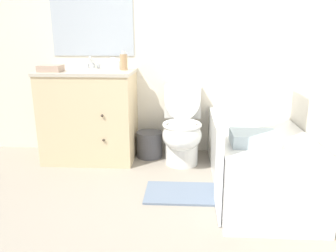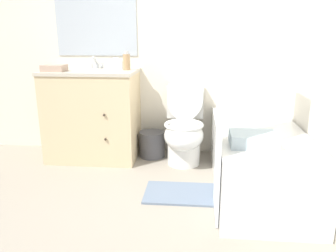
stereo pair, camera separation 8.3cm
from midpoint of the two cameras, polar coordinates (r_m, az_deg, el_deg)
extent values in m
plane|color=gray|center=(2.07, -5.11, -20.01)|extent=(14.00, 14.00, 0.00)
cube|color=silver|center=(3.36, -1.42, 16.45)|extent=(8.00, 0.05, 2.50)
cube|color=#B2BCC6|center=(3.47, -13.95, 19.50)|extent=(0.81, 0.01, 0.93)
cube|color=silver|center=(2.66, 24.05, 15.35)|extent=(0.05, 2.67, 2.50)
cube|color=beige|center=(3.31, -14.08, 1.53)|extent=(0.86, 0.54, 0.85)
cube|color=beige|center=(3.23, -14.60, 9.09)|extent=(0.88, 0.56, 0.03)
cylinder|color=white|center=(3.23, -14.55, 8.39)|extent=(0.33, 0.33, 0.10)
sphere|color=#382D23|center=(2.97, -12.19, 1.76)|extent=(0.02, 0.02, 0.02)
sphere|color=#382D23|center=(3.03, -11.95, -2.42)|extent=(0.02, 0.02, 0.02)
cylinder|color=silver|center=(3.42, -13.62, 10.09)|extent=(0.04, 0.04, 0.04)
cylinder|color=silver|center=(3.37, -13.89, 11.06)|extent=(0.02, 0.11, 0.09)
cylinder|color=silver|center=(3.44, -14.51, 10.09)|extent=(0.03, 0.03, 0.04)
cylinder|color=silver|center=(3.40, -12.72, 10.15)|extent=(0.03, 0.03, 0.04)
cylinder|color=white|center=(3.16, 1.66, -4.60)|extent=(0.31, 0.31, 0.22)
ellipsoid|color=white|center=(3.04, 1.66, -1.59)|extent=(0.37, 0.45, 0.27)
torus|color=white|center=(3.01, 1.67, 0.23)|extent=(0.36, 0.36, 0.04)
cube|color=white|center=(3.28, 1.85, 4.38)|extent=(0.36, 0.18, 0.32)
ellipsoid|color=white|center=(3.16, 1.80, 4.82)|extent=(0.35, 0.13, 0.42)
cube|color=white|center=(2.78, 14.16, -5.11)|extent=(0.67, 1.56, 0.48)
cube|color=#A8ADAE|center=(2.70, 14.49, -0.42)|extent=(0.55, 1.44, 0.01)
cube|color=white|center=(2.09, 8.44, 8.39)|extent=(0.02, 0.39, 1.88)
cylinder|color=#4C4C51|center=(3.33, -3.93, -3.21)|extent=(0.26, 0.26, 0.26)
cube|color=white|center=(3.31, -10.27, 10.49)|extent=(0.15, 0.11, 0.09)
ellipsoid|color=white|center=(3.30, -10.31, 11.43)|extent=(0.07, 0.03, 0.03)
cylinder|color=tan|center=(3.18, -8.46, 10.94)|extent=(0.07, 0.07, 0.15)
cylinder|color=silver|center=(3.17, -8.53, 12.53)|extent=(0.04, 0.04, 0.03)
cube|color=tan|center=(3.21, -20.47, 9.38)|extent=(0.20, 0.16, 0.06)
cube|color=silver|center=(2.28, 13.73, -2.10)|extent=(0.31, 0.24, 0.09)
cube|color=slate|center=(2.61, 1.32, -11.60)|extent=(0.56, 0.37, 0.02)
camera|label=1|loc=(0.04, -90.94, -0.27)|focal=35.00mm
camera|label=2|loc=(0.04, 89.06, 0.27)|focal=35.00mm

